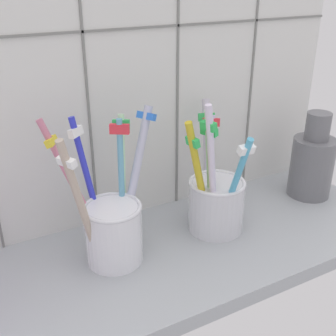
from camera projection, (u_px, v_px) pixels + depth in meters
The scene contains 5 objects.
counter_slab at pixel (174, 256), 54.85cm from camera, with size 64.00×22.00×2.00cm, color #9EA3A8.
tile_wall_back at pixel (131, 71), 55.26cm from camera, with size 64.00×2.20×45.00cm.
toothbrush_cup_left at pixel (112, 223), 50.83cm from camera, with size 14.11×8.77×17.95cm.
toothbrush_cup_right at pixel (215, 197), 57.07cm from camera, with size 9.57×14.03×18.78cm.
ceramic_vase at pixel (312, 162), 65.64cm from camera, with size 6.53×6.53×13.46cm.
Camera 1 is at (-21.97, -39.05, 34.63)cm, focal length 45.45 mm.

